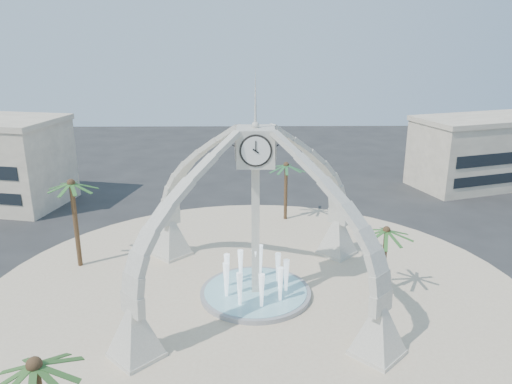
{
  "coord_description": "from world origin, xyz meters",
  "views": [
    {
      "loc": [
        -0.43,
        -32.16,
        18.09
      ],
      "look_at": [
        0.06,
        2.0,
        7.27
      ],
      "focal_mm": 35.0,
      "sensor_mm": 36.0,
      "label": 1
    }
  ],
  "objects_px": {
    "clock_tower": "(256,212)",
    "palm_west": "(71,185)",
    "fountain": "(256,292)",
    "palm_east": "(386,231)",
    "palm_north": "(286,166)",
    "palm_south": "(34,367)"
  },
  "relations": [
    {
      "from": "palm_east",
      "to": "palm_south",
      "type": "xyz_separation_m",
      "value": [
        -18.03,
        -16.12,
        0.98
      ]
    },
    {
      "from": "palm_south",
      "to": "palm_east",
      "type": "bearing_deg",
      "value": 41.8
    },
    {
      "from": "palm_west",
      "to": "palm_north",
      "type": "distance_m",
      "value": 20.49
    },
    {
      "from": "palm_east",
      "to": "palm_north",
      "type": "xyz_separation_m",
      "value": [
        -6.01,
        15.25,
        0.82
      ]
    },
    {
      "from": "clock_tower",
      "to": "palm_south",
      "type": "xyz_separation_m",
      "value": [
        -8.77,
        -15.72,
        -0.67
      ]
    },
    {
      "from": "fountain",
      "to": "palm_south",
      "type": "bearing_deg",
      "value": -119.16
    },
    {
      "from": "palm_east",
      "to": "palm_south",
      "type": "distance_m",
      "value": 24.21
    },
    {
      "from": "palm_east",
      "to": "palm_west",
      "type": "relative_size",
      "value": 0.71
    },
    {
      "from": "palm_north",
      "to": "palm_south",
      "type": "relative_size",
      "value": 0.97
    },
    {
      "from": "fountain",
      "to": "palm_east",
      "type": "distance_m",
      "value": 10.33
    },
    {
      "from": "palm_east",
      "to": "palm_west",
      "type": "xyz_separation_m",
      "value": [
        -23.54,
        4.73,
        2.11
      ]
    },
    {
      "from": "clock_tower",
      "to": "palm_west",
      "type": "relative_size",
      "value": 2.29
    },
    {
      "from": "clock_tower",
      "to": "palm_south",
      "type": "bearing_deg",
      "value": -119.16
    },
    {
      "from": "palm_west",
      "to": "palm_east",
      "type": "bearing_deg",
      "value": -11.35
    },
    {
      "from": "clock_tower",
      "to": "palm_north",
      "type": "xyz_separation_m",
      "value": [
        3.26,
        15.65,
        -0.83
      ]
    },
    {
      "from": "palm_west",
      "to": "palm_north",
      "type": "relative_size",
      "value": 1.22
    },
    {
      "from": "palm_west",
      "to": "palm_south",
      "type": "height_order",
      "value": "palm_west"
    },
    {
      "from": "palm_east",
      "to": "palm_west",
      "type": "bearing_deg",
      "value": 168.65
    },
    {
      "from": "palm_north",
      "to": "palm_south",
      "type": "bearing_deg",
      "value": -110.98
    },
    {
      "from": "palm_west",
      "to": "clock_tower",
      "type": "bearing_deg",
      "value": -19.77
    },
    {
      "from": "clock_tower",
      "to": "palm_west",
      "type": "xyz_separation_m",
      "value": [
        -14.27,
        5.13,
        0.46
      ]
    },
    {
      "from": "fountain",
      "to": "clock_tower",
      "type": "bearing_deg",
      "value": -90.0
    }
  ]
}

